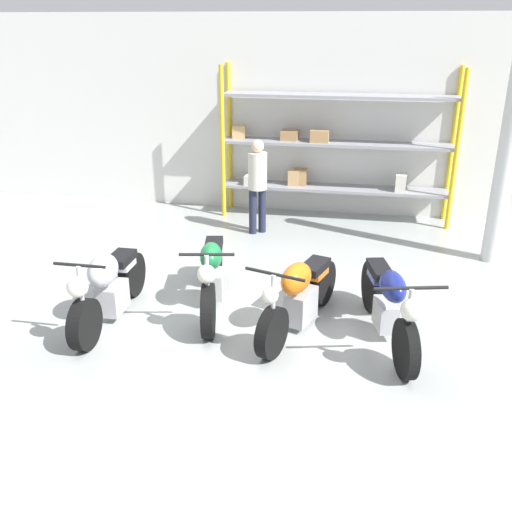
% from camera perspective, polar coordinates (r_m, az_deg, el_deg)
% --- Properties ---
extents(ground_plane, '(30.00, 30.00, 0.00)m').
position_cam_1_polar(ground_plane, '(7.12, -0.59, -6.43)').
color(ground_plane, '#9EA3A0').
extents(back_wall, '(30.00, 0.08, 3.60)m').
position_cam_1_polar(back_wall, '(10.93, 4.14, 13.74)').
color(back_wall, silver).
rests_on(back_wall, ground_plane).
extents(shelving_rack, '(4.17, 0.63, 2.75)m').
position_cam_1_polar(shelving_rack, '(10.60, 7.39, 10.73)').
color(shelving_rack, gold).
rests_on(shelving_rack, ground_plane).
extents(support_pillar, '(0.28, 0.28, 3.60)m').
position_cam_1_polar(support_pillar, '(9.11, 23.96, 10.18)').
color(support_pillar, silver).
rests_on(support_pillar, ground_plane).
extents(motorcycle_silver, '(0.60, 1.98, 1.01)m').
position_cam_1_polar(motorcycle_silver, '(7.15, -14.56, -3.00)').
color(motorcycle_silver, black).
rests_on(motorcycle_silver, ground_plane).
extents(motorcycle_green, '(0.71, 2.16, 1.03)m').
position_cam_1_polar(motorcycle_green, '(7.26, -4.40, -1.84)').
color(motorcycle_green, black).
rests_on(motorcycle_green, ground_plane).
extents(motorcycle_orange, '(0.92, 1.99, 0.99)m').
position_cam_1_polar(motorcycle_orange, '(6.78, 4.39, -3.91)').
color(motorcycle_orange, black).
rests_on(motorcycle_orange, ground_plane).
extents(motorcycle_blue, '(0.83, 2.11, 1.00)m').
position_cam_1_polar(motorcycle_blue, '(6.65, 13.13, -4.64)').
color(motorcycle_blue, black).
rests_on(motorcycle_blue, ground_plane).
extents(person_browsing, '(0.45, 0.45, 1.63)m').
position_cam_1_polar(person_browsing, '(9.75, 0.15, 7.66)').
color(person_browsing, '#1E2338').
rests_on(person_browsing, ground_plane).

